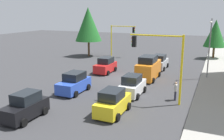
{
  "coord_description": "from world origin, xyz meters",
  "views": [
    {
      "loc": [
        26.5,
        10.09,
        7.75
      ],
      "look_at": [
        1.09,
        -0.86,
        1.2
      ],
      "focal_mm": 39.69,
      "sensor_mm": 36.0,
      "label": 1
    }
  ],
  "objects_px": {
    "tree_opposite_side": "(88,24)",
    "pedestrian_crossing": "(176,90)",
    "delivery_van_orange": "(148,68)",
    "car_black": "(25,107)",
    "car_blue": "(74,83)",
    "traffic_signal_near_left": "(161,55)",
    "traffic_signal_far_right": "(121,34)",
    "street_lamp_curbside": "(210,42)",
    "car_red": "(106,66)",
    "car_white": "(132,86)",
    "tree_roadside_far": "(215,33)",
    "car_yellow": "(113,103)",
    "car_silver": "(160,62)"
  },
  "relations": [
    {
      "from": "tree_roadside_far",
      "to": "car_yellow",
      "type": "height_order",
      "value": "tree_roadside_far"
    },
    {
      "from": "traffic_signal_near_left",
      "to": "tree_roadside_far",
      "type": "bearing_deg",
      "value": 171.09
    },
    {
      "from": "tree_opposite_side",
      "to": "delivery_van_orange",
      "type": "height_order",
      "value": "tree_opposite_side"
    },
    {
      "from": "traffic_signal_near_left",
      "to": "traffic_signal_far_right",
      "type": "bearing_deg",
      "value": -150.33
    },
    {
      "from": "street_lamp_curbside",
      "to": "delivery_van_orange",
      "type": "height_order",
      "value": "street_lamp_curbside"
    },
    {
      "from": "street_lamp_curbside",
      "to": "car_red",
      "type": "xyz_separation_m",
      "value": [
        1.65,
        -12.29,
        -3.45
      ]
    },
    {
      "from": "tree_opposite_side",
      "to": "pedestrian_crossing",
      "type": "relative_size",
      "value": 5.0
    },
    {
      "from": "car_red",
      "to": "car_white",
      "type": "height_order",
      "value": "same"
    },
    {
      "from": "tree_opposite_side",
      "to": "pedestrian_crossing",
      "type": "bearing_deg",
      "value": 46.64
    },
    {
      "from": "car_silver",
      "to": "pedestrian_crossing",
      "type": "xyz_separation_m",
      "value": [
        11.96,
        4.11,
        0.01
      ]
    },
    {
      "from": "tree_opposite_side",
      "to": "car_blue",
      "type": "height_order",
      "value": "tree_opposite_side"
    },
    {
      "from": "traffic_signal_near_left",
      "to": "street_lamp_curbside",
      "type": "distance_m",
      "value": 10.22
    },
    {
      "from": "tree_opposite_side",
      "to": "car_silver",
      "type": "xyz_separation_m",
      "value": [
        5.02,
        13.87,
        -4.7
      ]
    },
    {
      "from": "traffic_signal_near_left",
      "to": "car_black",
      "type": "distance_m",
      "value": 11.54
    },
    {
      "from": "traffic_signal_far_right",
      "to": "street_lamp_curbside",
      "type": "xyz_separation_m",
      "value": [
        10.39,
        14.86,
        0.5
      ]
    },
    {
      "from": "traffic_signal_far_right",
      "to": "tree_roadside_far",
      "type": "xyz_separation_m",
      "value": [
        -4.0,
        15.16,
        0.39
      ]
    },
    {
      "from": "tree_roadside_far",
      "to": "delivery_van_orange",
      "type": "xyz_separation_m",
      "value": [
        16.95,
        -6.66,
        -2.96
      ]
    },
    {
      "from": "street_lamp_curbside",
      "to": "car_black",
      "type": "bearing_deg",
      "value": -34.86
    },
    {
      "from": "traffic_signal_far_right",
      "to": "car_black",
      "type": "xyz_separation_m",
      "value": [
        27.29,
        3.08,
        -2.95
      ]
    },
    {
      "from": "delivery_van_orange",
      "to": "car_black",
      "type": "distance_m",
      "value": 15.33
    },
    {
      "from": "car_yellow",
      "to": "car_blue",
      "type": "distance_m",
      "value": 6.51
    },
    {
      "from": "traffic_signal_near_left",
      "to": "traffic_signal_far_right",
      "type": "distance_m",
      "value": 23.02
    },
    {
      "from": "car_yellow",
      "to": "car_red",
      "type": "height_order",
      "value": "same"
    },
    {
      "from": "traffic_signal_near_left",
      "to": "car_black",
      "type": "xyz_separation_m",
      "value": [
        7.29,
        -8.31,
        -3.3
      ]
    },
    {
      "from": "pedestrian_crossing",
      "to": "traffic_signal_near_left",
      "type": "bearing_deg",
      "value": -50.65
    },
    {
      "from": "pedestrian_crossing",
      "to": "car_black",
      "type": "bearing_deg",
      "value": -48.99
    },
    {
      "from": "car_silver",
      "to": "delivery_van_orange",
      "type": "bearing_deg",
      "value": -0.3
    },
    {
      "from": "tree_roadside_far",
      "to": "car_black",
      "type": "height_order",
      "value": "tree_roadside_far"
    },
    {
      "from": "delivery_van_orange",
      "to": "pedestrian_crossing",
      "type": "distance_m",
      "value": 7.32
    },
    {
      "from": "traffic_signal_near_left",
      "to": "delivery_van_orange",
      "type": "relative_size",
      "value": 1.24
    },
    {
      "from": "traffic_signal_far_right",
      "to": "tree_opposite_side",
      "type": "bearing_deg",
      "value": -69.48
    },
    {
      "from": "car_yellow",
      "to": "tree_opposite_side",
      "type": "bearing_deg",
      "value": -147.44
    },
    {
      "from": "car_red",
      "to": "car_black",
      "type": "relative_size",
      "value": 1.03
    },
    {
      "from": "traffic_signal_far_right",
      "to": "pedestrian_crossing",
      "type": "xyz_separation_m",
      "value": [
        18.98,
        12.64,
        -2.94
      ]
    },
    {
      "from": "traffic_signal_far_right",
      "to": "car_black",
      "type": "distance_m",
      "value": 27.62
    },
    {
      "from": "street_lamp_curbside",
      "to": "traffic_signal_near_left",
      "type": "bearing_deg",
      "value": -19.81
    },
    {
      "from": "traffic_signal_far_right",
      "to": "pedestrian_crossing",
      "type": "bearing_deg",
      "value": 33.66
    },
    {
      "from": "tree_opposite_side",
      "to": "car_yellow",
      "type": "distance_m",
      "value": 26.46
    },
    {
      "from": "tree_roadside_far",
      "to": "car_blue",
      "type": "distance_m",
      "value": 27.58
    },
    {
      "from": "delivery_van_orange",
      "to": "car_blue",
      "type": "distance_m",
      "value": 9.35
    },
    {
      "from": "tree_roadside_far",
      "to": "car_silver",
      "type": "bearing_deg",
      "value": -31.01
    },
    {
      "from": "tree_opposite_side",
      "to": "car_yellow",
      "type": "bearing_deg",
      "value": 32.56
    },
    {
      "from": "tree_opposite_side",
      "to": "car_red",
      "type": "bearing_deg",
      "value": 38.23
    },
    {
      "from": "traffic_signal_far_right",
      "to": "street_lamp_curbside",
      "type": "bearing_deg",
      "value": 55.03
    },
    {
      "from": "traffic_signal_near_left",
      "to": "car_black",
      "type": "bearing_deg",
      "value": -48.75
    },
    {
      "from": "tree_opposite_side",
      "to": "car_black",
      "type": "relative_size",
      "value": 2.32
    },
    {
      "from": "traffic_signal_near_left",
      "to": "car_blue",
      "type": "relative_size",
      "value": 1.52
    },
    {
      "from": "traffic_signal_far_right",
      "to": "delivery_van_orange",
      "type": "xyz_separation_m",
      "value": [
        12.95,
        8.5,
        -2.56
      ]
    },
    {
      "from": "traffic_signal_far_right",
      "to": "car_white",
      "type": "bearing_deg",
      "value": 24.3
    },
    {
      "from": "car_black",
      "to": "street_lamp_curbside",
      "type": "bearing_deg",
      "value": 145.14
    }
  ]
}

